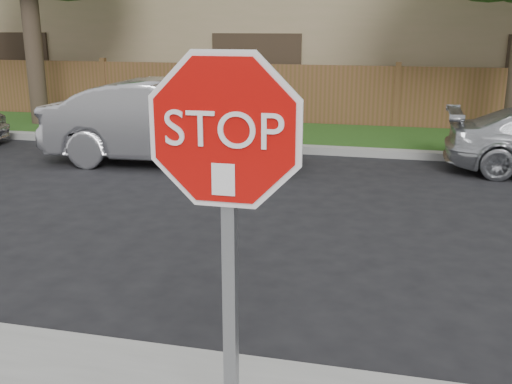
# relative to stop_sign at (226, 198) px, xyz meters

# --- Properties ---
(ground) EXTENTS (90.00, 90.00, 0.00)m
(ground) POSITION_rel_stop_sign_xyz_m (0.61, 1.48, -1.83)
(ground) COLOR black
(ground) RESTS_ON ground
(far_curb) EXTENTS (70.00, 0.30, 0.15)m
(far_curb) POSITION_rel_stop_sign_xyz_m (0.61, 9.63, -1.75)
(far_curb) COLOR gray
(far_curb) RESTS_ON ground
(grass_strip) EXTENTS (70.00, 3.00, 0.12)m
(grass_strip) POSITION_rel_stop_sign_xyz_m (0.61, 11.28, -1.77)
(grass_strip) COLOR #1E4714
(grass_strip) RESTS_ON ground
(fence) EXTENTS (70.00, 0.12, 1.60)m
(fence) POSITION_rel_stop_sign_xyz_m (0.61, 12.88, -1.03)
(fence) COLOR brown
(fence) RESTS_ON ground
(stop_sign) EXTENTS (1.01, 0.13, 2.55)m
(stop_sign) POSITION_rel_stop_sign_xyz_m (0.00, 0.00, 0.00)
(stop_sign) COLOR gray
(stop_sign) RESTS_ON sidewalk_near
(sedan_left) EXTENTS (4.90, 1.97, 1.58)m
(sedan_left) POSITION_rel_stop_sign_xyz_m (-3.48, 8.08, -1.04)
(sedan_left) COLOR #B6B5BA
(sedan_left) RESTS_ON ground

